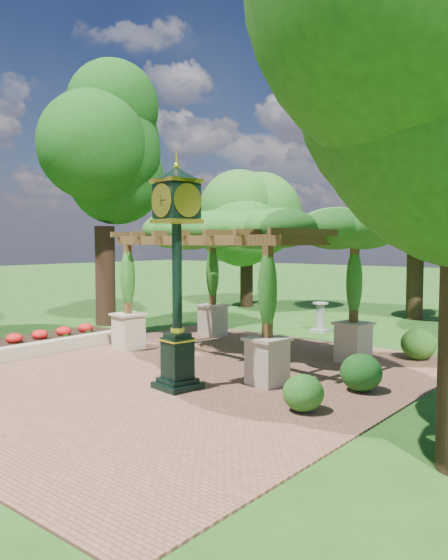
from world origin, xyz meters
The scene contains 13 objects.
ground centered at (0.00, 0.00, 0.00)m, with size 120.00×120.00×0.00m, color #1E4714.
brick_plaza centered at (0.00, 1.00, 0.02)m, with size 10.00×12.00×0.04m, color brown.
border_wall centered at (-4.60, 0.50, 0.20)m, with size 0.35×5.00×0.40m, color #C6B793.
flower_bed centered at (-5.50, 0.50, 0.18)m, with size 1.50×5.00×0.36m, color red.
pedestal_clock centered at (0.75, 0.02, 2.86)m, with size 1.08×1.08×4.79m.
pergola centered at (-0.45, 3.49, 3.30)m, with size 6.86×4.81×4.02m.
sundial centered at (-0.70, 8.71, 0.46)m, with size 0.61×0.61×1.04m.
shrub_front centered at (3.67, 0.35, 0.39)m, with size 0.77×0.77×0.69m, color #26631C.
shrub_mid centered at (3.89, 2.31, 0.44)m, with size 0.88×0.88×0.79m, color #164914.
shrub_back centered at (3.70, 6.17, 0.46)m, with size 0.93×0.93×0.84m, color #2C611C.
tree_west_near centered at (-7.85, 4.90, 6.64)m, with size 4.12×4.12×9.72m.
tree_west_far centered at (-7.26, 13.06, 4.66)m, with size 3.85×3.85×6.79m.
tree_north centered at (0.71, 13.95, 4.74)m, with size 4.06×4.06×6.91m.
Camera 1 is at (8.83, -8.22, 3.17)m, focal length 35.00 mm.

